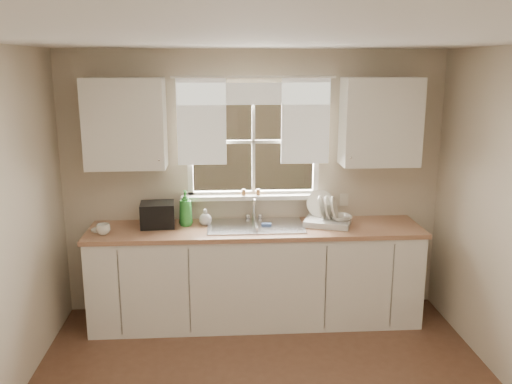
{
  "coord_description": "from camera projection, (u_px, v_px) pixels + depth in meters",
  "views": [
    {
      "loc": [
        -0.31,
        -3.04,
        2.36
      ],
      "look_at": [
        0.0,
        1.65,
        1.25
      ],
      "focal_mm": 38.0,
      "sensor_mm": 36.0,
      "label": 1
    }
  ],
  "objects": [
    {
      "name": "saucer",
      "position": [
        101.0,
        230.0,
        4.86
      ],
      "size": [
        0.17,
        0.17,
        0.01
      ],
      "primitive_type": "cylinder",
      "color": "white",
      "rests_on": "countertop"
    },
    {
      "name": "dish_rack",
      "position": [
        327.0,
        217.0,
        5.01
      ],
      "size": [
        0.49,
        0.43,
        0.3
      ],
      "color": "silver",
      "rests_on": "countertop"
    },
    {
      "name": "upper_cabinet_right",
      "position": [
        380.0,
        122.0,
        4.94
      ],
      "size": [
        0.7,
        0.33,
        0.8
      ],
      "primitive_type": "cube",
      "color": "white",
      "rests_on": "room_walls"
    },
    {
      "name": "wall_outlet",
      "position": [
        344.0,
        200.0,
        5.25
      ],
      "size": [
        0.08,
        0.01,
        0.12
      ],
      "primitive_type": "cube",
      "color": "beige",
      "rests_on": "room_walls"
    },
    {
      "name": "sill_jars",
      "position": [
        251.0,
        192.0,
        5.13
      ],
      "size": [
        0.18,
        0.04,
        0.06
      ],
      "color": "brown",
      "rests_on": "window"
    },
    {
      "name": "soap_bottle_a",
      "position": [
        186.0,
        208.0,
        4.97
      ],
      "size": [
        0.16,
        0.16,
        0.33
      ],
      "primitive_type": "imported",
      "rotation": [
        0.0,
        0.0,
        0.26
      ],
      "color": "green",
      "rests_on": "countertop"
    },
    {
      "name": "soap_bottle_b",
      "position": [
        154.0,
        214.0,
        5.05
      ],
      "size": [
        0.09,
        0.09,
        0.18
      ],
      "primitive_type": "imported",
      "rotation": [
        0.0,
        0.0,
        -0.17
      ],
      "color": "#3155B8",
      "rests_on": "countertop"
    },
    {
      "name": "black_appliance",
      "position": [
        158.0,
        215.0,
        4.95
      ],
      "size": [
        0.32,
        0.29,
        0.22
      ],
      "primitive_type": "cube",
      "rotation": [
        0.0,
        0.0,
        0.08
      ],
      "color": "black",
      "rests_on": "countertop"
    },
    {
      "name": "soap_bottle_c",
      "position": [
        205.0,
        217.0,
        5.0
      ],
      "size": [
        0.14,
        0.14,
        0.15
      ],
      "primitive_type": "imported",
      "rotation": [
        0.0,
        0.0,
        -0.26
      ],
      "color": "beige",
      "rests_on": "countertop"
    },
    {
      "name": "backyard",
      "position": [
        263.0,
        8.0,
        10.93
      ],
      "size": [
        20.0,
        10.0,
        6.13
      ],
      "color": "#335421",
      "rests_on": "ground"
    },
    {
      "name": "countertop",
      "position": [
        256.0,
        230.0,
        4.94
      ],
      "size": [
        3.04,
        0.65,
        0.04
      ],
      "primitive_type": "cube",
      "color": "#AB7655",
      "rests_on": "base_cabinets"
    },
    {
      "name": "base_cabinets",
      "position": [
        256.0,
        276.0,
        5.05
      ],
      "size": [
        3.0,
        0.62,
        0.87
      ],
      "primitive_type": "cube",
      "color": "white",
      "rests_on": "ground"
    },
    {
      "name": "window",
      "position": [
        254.0,
        159.0,
        5.12
      ],
      "size": [
        1.38,
        0.16,
        1.06
      ],
      "color": "white",
      "rests_on": "room_walls"
    },
    {
      "name": "room_walls",
      "position": [
        275.0,
        261.0,
        3.17
      ],
      "size": [
        3.62,
        4.02,
        2.5
      ],
      "color": "beige",
      "rests_on": "ground"
    },
    {
      "name": "upper_cabinet_left",
      "position": [
        125.0,
        124.0,
        4.79
      ],
      "size": [
        0.7,
        0.33,
        0.8
      ],
      "primitive_type": "cube",
      "color": "white",
      "rests_on": "room_walls"
    },
    {
      "name": "sink",
      "position": [
        256.0,
        234.0,
        4.99
      ],
      "size": [
        0.88,
        0.52,
        0.4
      ],
      "color": "#B7B7BC",
      "rests_on": "countertop"
    },
    {
      "name": "curtains",
      "position": [
        254.0,
        112.0,
        4.97
      ],
      "size": [
        1.5,
        0.03,
        0.81
      ],
      "color": "white",
      "rests_on": "room_walls"
    },
    {
      "name": "ceiling",
      "position": [
        276.0,
        38.0,
        2.94
      ],
      "size": [
        3.6,
        4.0,
        0.02
      ],
      "primitive_type": "cube",
      "color": "silver",
      "rests_on": "room_walls"
    },
    {
      "name": "bowl",
      "position": [
        341.0,
        218.0,
        4.97
      ],
      "size": [
        0.23,
        0.23,
        0.05
      ],
      "primitive_type": "imported",
      "rotation": [
        0.0,
        0.0,
        0.19
      ],
      "color": "silver",
      "rests_on": "dish_rack"
    },
    {
      "name": "cup",
      "position": [
        103.0,
        229.0,
        4.72
      ],
      "size": [
        0.15,
        0.15,
        0.1
      ],
      "primitive_type": "imported",
      "rotation": [
        0.0,
        0.0,
        0.27
      ],
      "color": "silver",
      "rests_on": "countertop"
    }
  ]
}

